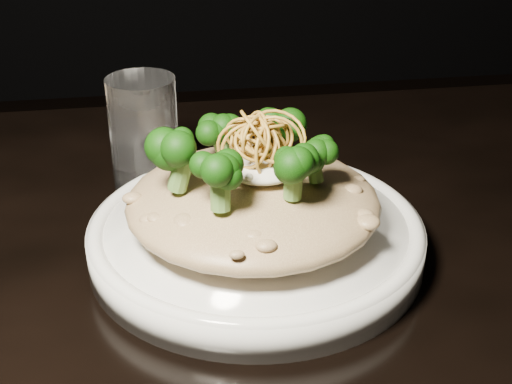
# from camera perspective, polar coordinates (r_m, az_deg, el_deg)

# --- Properties ---
(table) EXTENTS (1.10, 0.80, 0.75)m
(table) POSITION_cam_1_polar(r_m,az_deg,el_deg) (0.58, 3.62, -14.48)
(table) COLOR black
(table) RESTS_ON ground
(plate) EXTENTS (0.26, 0.26, 0.03)m
(plate) POSITION_cam_1_polar(r_m,az_deg,el_deg) (0.56, -0.00, -3.72)
(plate) COLOR white
(plate) RESTS_ON table
(risotto) EXTENTS (0.19, 0.19, 0.04)m
(risotto) POSITION_cam_1_polar(r_m,az_deg,el_deg) (0.54, -0.23, -0.79)
(risotto) COLOR brown
(risotto) RESTS_ON plate
(broccoli) EXTENTS (0.13, 0.13, 0.05)m
(broccoli) POSITION_cam_1_polar(r_m,az_deg,el_deg) (0.52, -0.59, 3.59)
(broccoli) COLOR black
(broccoli) RESTS_ON risotto
(cheese) EXTENTS (0.06, 0.06, 0.02)m
(cheese) POSITION_cam_1_polar(r_m,az_deg,el_deg) (0.53, 0.46, 2.09)
(cheese) COLOR silver
(cheese) RESTS_ON risotto
(shallots) EXTENTS (0.06, 0.06, 0.04)m
(shallots) POSITION_cam_1_polar(r_m,az_deg,el_deg) (0.52, 0.15, 4.73)
(shallots) COLOR brown
(shallots) RESTS_ON cheese
(drinking_glass) EXTENTS (0.07, 0.07, 0.11)m
(drinking_glass) POSITION_cam_1_polar(r_m,az_deg,el_deg) (0.65, -8.93, 4.47)
(drinking_glass) COLOR white
(drinking_glass) RESTS_ON table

